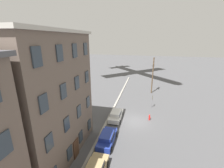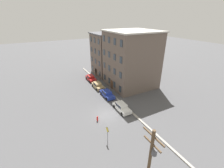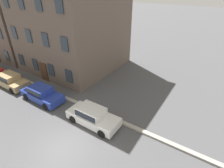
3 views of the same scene
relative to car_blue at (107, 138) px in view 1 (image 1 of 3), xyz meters
name	(u,v)px [view 1 (image 1 of 3)]	position (x,y,z in m)	size (l,w,h in m)	color
ground_plane	(135,121)	(6.09, -3.15, -0.75)	(200.00, 200.00, 0.00)	#4C4C4F
kerb_strip	(109,118)	(6.09, 1.35, -0.67)	(56.00, 0.36, 0.16)	#9E998E
apartment_midblock	(26,96)	(-3.09, 8.27, 6.16)	(11.44, 11.35, 13.80)	#66564C
car_blue	(107,138)	(0.00, 0.00, 0.00)	(4.40, 1.92, 1.43)	#233899
car_white	(116,115)	(6.18, 0.11, 0.00)	(4.40, 1.92, 1.43)	silver
caution_sign	(152,99)	(12.03, -5.83, 0.98)	(0.97, 0.08, 2.59)	slate
utility_pole	(153,73)	(20.62, -5.89, 4.18)	(2.40, 0.44, 8.76)	brown
fire_hydrant	(149,117)	(7.08, -5.36, -0.27)	(0.24, 0.34, 0.96)	red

